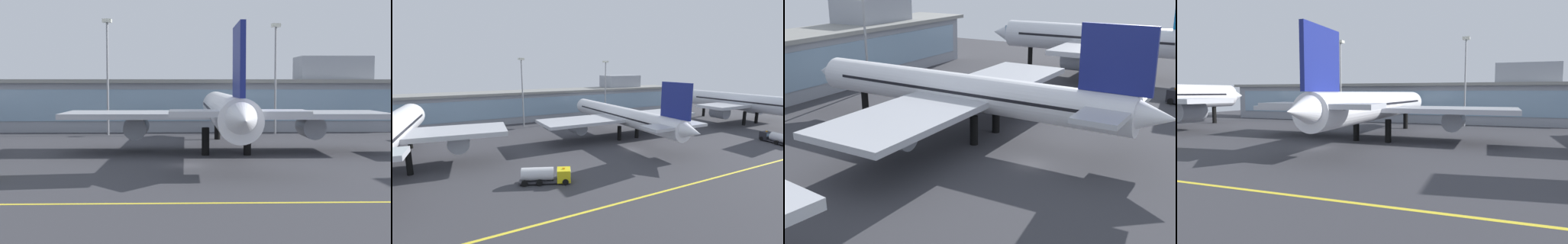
% 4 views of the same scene
% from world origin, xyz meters
% --- Properties ---
extents(ground_plane, '(180.00, 180.00, 0.00)m').
position_xyz_m(ground_plane, '(0.00, 0.00, 0.00)').
color(ground_plane, '#38383D').
extents(taxiway_centreline_stripe, '(144.00, 0.50, 0.01)m').
position_xyz_m(taxiway_centreline_stripe, '(0.00, -22.00, 0.01)').
color(taxiway_centreline_stripe, yellow).
rests_on(taxiway_centreline_stripe, ground).
extents(terminal_building, '(115.71, 14.00, 16.52)m').
position_xyz_m(terminal_building, '(1.95, 53.06, 6.18)').
color(terminal_building, '#9399A3').
rests_on(terminal_building, ground).
extents(airliner_near_right, '(48.33, 57.65, 16.91)m').
position_xyz_m(airliner_near_right, '(5.81, 12.94, 6.15)').
color(airliner_near_right, black).
rests_on(airliner_near_right, ground).
extents(apron_light_mast_west, '(1.80, 1.80, 23.28)m').
position_xyz_m(apron_light_mast_west, '(-15.47, 41.43, 15.26)').
color(apron_light_mast_west, gray).
rests_on(apron_light_mast_west, ground).
extents(apron_light_mast_centre, '(1.80, 1.80, 22.70)m').
position_xyz_m(apron_light_mast_centre, '(18.76, 43.29, 14.94)').
color(apron_light_mast_centre, gray).
rests_on(apron_light_mast_centre, ground).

